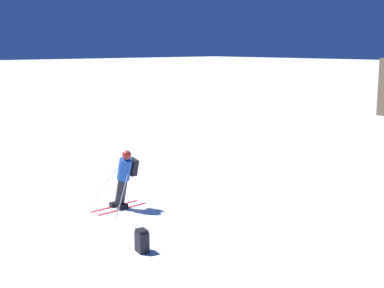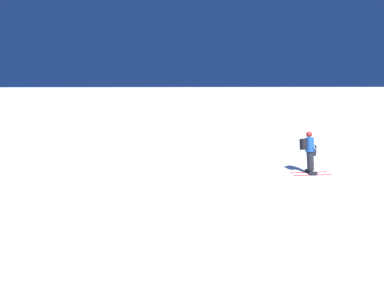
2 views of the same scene
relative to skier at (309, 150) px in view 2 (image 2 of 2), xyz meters
The scene contains 3 objects.
ground_plane 1.79m from the skier, behind, with size 300.00×300.00×0.00m, color white.
skier is the anchor object (origin of this frame).
spare_backpack 3.16m from the skier, 28.01° to the right, with size 0.34×0.28×0.50m.
Camera 2 is at (-9.91, 5.24, 3.67)m, focal length 28.00 mm.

